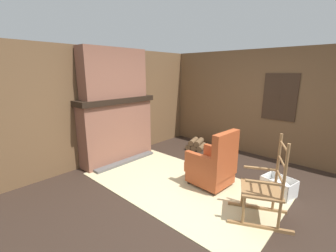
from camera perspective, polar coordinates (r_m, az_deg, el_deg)
The scene contains 12 objects.
ground_plane at distance 3.83m, azimuth 8.18°, elevation -16.93°, with size 14.00×14.00×0.00m, color #2D2119.
wood_panel_wall_left at distance 5.13m, azimuth -14.59°, elevation 5.11°, with size 0.06×5.44×2.43m.
wood_panel_wall_back at distance 5.56m, azimuth 23.19°, elevation 5.14°, with size 5.44×0.09×2.43m.
fireplace_hearth at distance 5.03m, azimuth -12.74°, elevation -0.98°, with size 0.60×1.74×1.40m.
chimney_breast at distance 4.89m, azimuth -13.58°, elevation 12.90°, with size 0.35×1.45×1.01m.
area_rug at distance 4.08m, azimuth 2.64°, elevation -14.63°, with size 3.28×1.84×0.01m.
armchair at distance 3.97m, azimuth 11.31°, elevation -10.03°, with size 0.71×0.66×1.01m.
rocking_chair at distance 3.32m, azimuth 23.19°, elevation -15.09°, with size 0.92×0.77×1.15m.
firewood_stack at distance 5.80m, azimuth 7.13°, elevation -4.69°, with size 0.54×0.52×0.27m.
laundry_basket at distance 4.15m, azimuth 26.27°, elevation -13.59°, with size 0.53×0.43×0.28m.
oil_lamp_vase at distance 4.81m, azimuth -16.03°, elevation 7.94°, with size 0.11×0.11×0.29m.
storage_case at distance 5.26m, azimuth -8.67°, elevation 8.47°, with size 0.15×0.20×0.15m.
Camera 1 is at (1.81, -2.76, 1.95)m, focal length 24.00 mm.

